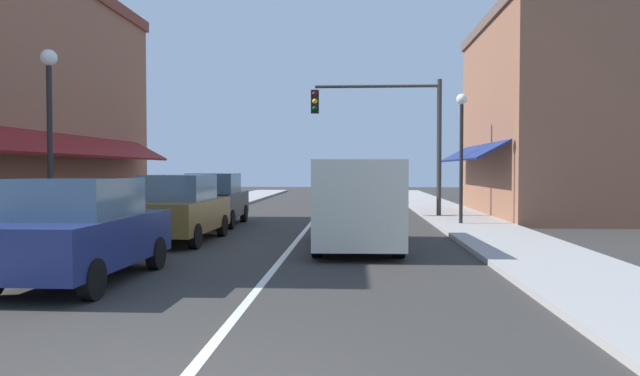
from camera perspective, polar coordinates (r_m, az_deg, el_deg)
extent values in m
plane|color=#33302D|center=(22.65, -0.57, -3.03)|extent=(80.00, 80.00, 0.00)
cube|color=#A39E99|center=(23.67, -13.99, -2.72)|extent=(2.60, 56.00, 0.12)
cube|color=#A39E99|center=(22.93, 13.29, -2.87)|extent=(2.60, 56.00, 0.12)
cube|color=silver|center=(22.65, -0.57, -3.02)|extent=(0.14, 52.00, 0.01)
cube|color=slate|center=(18.54, -23.61, 0.07)|extent=(0.08, 10.64, 1.80)
cube|color=maroon|center=(18.28, -21.95, 3.83)|extent=(1.27, 11.76, 0.73)
cube|color=slate|center=(21.59, -19.97, 10.76)|extent=(0.08, 1.10, 1.30)
cube|color=#8E5B42|center=(25.72, 20.58, 5.93)|extent=(4.63, 10.00, 7.62)
cube|color=brown|center=(26.32, 20.69, 14.67)|extent=(4.83, 10.20, 0.40)
cube|color=slate|center=(25.08, 15.59, 0.58)|extent=(0.08, 7.60, 1.80)
cube|color=navy|center=(24.97, 14.24, 3.34)|extent=(1.27, 8.40, 0.73)
cube|color=slate|center=(23.21, 16.85, 10.59)|extent=(0.08, 1.10, 1.30)
cube|color=slate|center=(27.46, 14.68, 9.24)|extent=(0.08, 1.10, 1.30)
cube|color=navy|center=(10.92, -21.74, -4.69)|extent=(1.78, 4.12, 0.80)
cube|color=slate|center=(10.77, -22.02, -0.88)|extent=(1.55, 2.02, 0.66)
cylinder|color=black|center=(12.52, -22.27, -5.71)|extent=(0.21, 0.62, 0.62)
cylinder|color=black|center=(11.90, -15.40, -6.03)|extent=(0.21, 0.62, 0.62)
cylinder|color=black|center=(9.43, -20.98, -8.16)|extent=(0.21, 0.62, 0.62)
cube|color=brown|center=(16.13, -13.22, -2.53)|extent=(1.81, 4.14, 0.80)
cube|color=slate|center=(15.99, -13.35, 0.06)|extent=(1.56, 2.03, 0.66)
cylinder|color=black|center=(17.69, -14.31, -3.45)|extent=(0.21, 0.62, 0.62)
cylinder|color=black|center=(17.24, -9.32, -3.55)|extent=(0.21, 0.62, 0.62)
cylinder|color=black|center=(15.17, -17.63, -4.36)|extent=(0.21, 0.62, 0.62)
cylinder|color=black|center=(14.65, -11.87, -4.53)|extent=(0.21, 0.62, 0.62)
cube|color=black|center=(20.65, -10.03, -1.55)|extent=(1.84, 4.15, 0.80)
cube|color=slate|center=(20.52, -10.10, 0.47)|extent=(1.58, 2.04, 0.66)
cylinder|color=black|center=(22.16, -11.32, -2.37)|extent=(0.22, 0.63, 0.62)
cylinder|color=black|center=(21.86, -7.27, -2.40)|extent=(0.22, 0.63, 0.62)
cylinder|color=black|center=(19.54, -13.11, -2.94)|extent=(0.22, 0.63, 0.62)
cylinder|color=black|center=(19.20, -8.53, -3.00)|extent=(0.22, 0.63, 0.62)
cube|color=beige|center=(14.50, 3.49, -1.16)|extent=(2.08, 5.05, 1.90)
cube|color=slate|center=(16.88, 3.29, 0.72)|extent=(1.73, 0.31, 0.84)
cube|color=black|center=(17.12, 3.27, -3.00)|extent=(1.87, 0.24, 0.24)
cylinder|color=black|center=(16.11, 0.20, -3.73)|extent=(0.26, 0.73, 0.72)
cylinder|color=black|center=(16.15, 6.48, -3.73)|extent=(0.26, 0.73, 0.72)
cylinder|color=black|center=(13.03, -0.24, -5.06)|extent=(0.26, 0.73, 0.72)
cylinder|color=black|center=(13.08, 7.54, -5.05)|extent=(0.26, 0.73, 0.72)
cylinder|color=#333333|center=(23.58, 11.31, 3.67)|extent=(0.18, 0.18, 5.38)
cylinder|color=#333333|center=(23.57, 5.47, 9.65)|extent=(4.81, 0.12, 0.12)
cube|color=black|center=(23.36, -0.49, 8.24)|extent=(0.30, 0.24, 0.90)
sphere|color=#420F0F|center=(23.26, -0.51, 8.96)|extent=(0.20, 0.20, 0.20)
sphere|color=yellow|center=(23.23, -0.51, 8.28)|extent=(0.20, 0.20, 0.20)
sphere|color=#0C3316|center=(23.20, -0.51, 7.59)|extent=(0.20, 0.20, 0.20)
cylinder|color=black|center=(14.33, -24.36, 2.31)|extent=(0.12, 0.12, 4.17)
sphere|color=white|center=(14.53, -24.49, 11.27)|extent=(0.36, 0.36, 0.36)
cylinder|color=black|center=(20.30, 13.34, 2.07)|extent=(0.12, 0.12, 4.04)
sphere|color=white|center=(20.43, 13.39, 8.25)|extent=(0.36, 0.36, 0.36)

